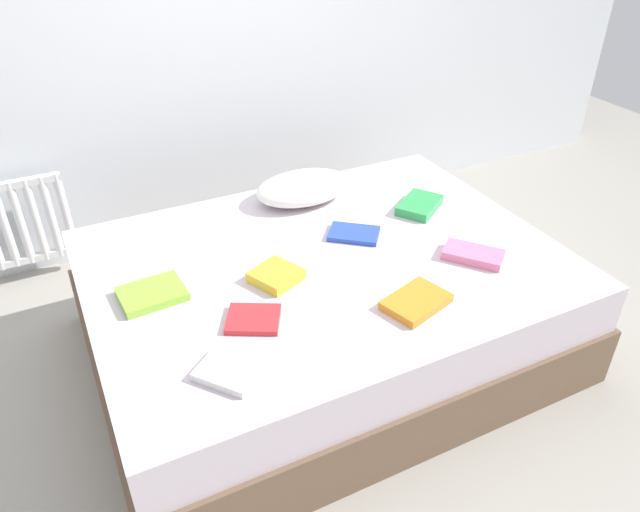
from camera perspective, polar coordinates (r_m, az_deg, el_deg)
The scene contains 12 objects.
ground_plane at distance 2.84m, azimuth 0.45°, elevation -8.61°, with size 8.00×8.00×0.00m, color #9E998E.
bed at distance 2.69m, azimuth 0.48°, elevation -4.68°, with size 2.00×1.50×0.50m.
radiator at distance 3.46m, azimuth -26.08°, elevation 2.97°, with size 0.41×0.04×0.48m.
pillow at distance 2.97m, azimuth -1.59°, elevation 6.55°, with size 0.49×0.31×0.13m, color white.
textbook_red at distance 2.20m, azimuth -6.38°, elevation -6.01°, with size 0.19×0.16×0.02m, color red.
textbook_green at distance 2.94m, azimuth 9.48°, elevation 4.81°, with size 0.24×0.16×0.04m, color green.
textbook_blue at distance 2.69m, azimuth 3.25°, elevation 2.14°, with size 0.22×0.15×0.02m, color #2847B7.
textbook_yellow at distance 2.40m, azimuth -4.22°, elevation -1.88°, with size 0.17×0.17×0.04m, color yellow.
textbook_orange at distance 2.29m, azimuth 9.17°, elevation -4.33°, with size 0.25×0.17×0.03m, color orange.
textbook_pink at distance 2.61m, azimuth 14.41°, elevation 0.13°, with size 0.25×0.13×0.04m, color pink.
textbook_lime at distance 2.39m, azimuth -15.74°, elevation -3.49°, with size 0.24×0.19×0.03m, color #8CC638.
textbook_white at distance 2.01m, azimuth -8.74°, elevation -10.85°, with size 0.20×0.15×0.03m, color white.
Camera 1 is at (-0.96, -1.89, 1.90)m, focal length 33.51 mm.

